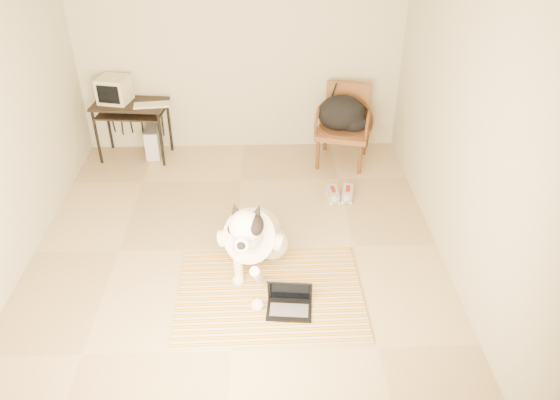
{
  "coord_description": "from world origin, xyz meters",
  "views": [
    {
      "loc": [
        0.3,
        -4.3,
        3.35
      ],
      "look_at": [
        0.42,
        -0.26,
        0.73
      ],
      "focal_mm": 35.0,
      "sensor_mm": 36.0,
      "label": 1
    }
  ],
  "objects_px": {
    "rattan_chair": "(344,125)",
    "backpack": "(344,115)",
    "laptop": "(289,302)",
    "dog": "(253,237)",
    "crt_monitor": "(114,90)",
    "computer_desk": "(131,111)",
    "pc_tower": "(154,141)"
  },
  "relations": [
    {
      "from": "laptop",
      "to": "computer_desk",
      "type": "bearing_deg",
      "value": 122.93
    },
    {
      "from": "computer_desk",
      "to": "laptop",
      "type": "bearing_deg",
      "value": -57.07
    },
    {
      "from": "dog",
      "to": "crt_monitor",
      "type": "xyz_separation_m",
      "value": [
        -1.69,
        2.33,
        0.53
      ]
    },
    {
      "from": "backpack",
      "to": "rattan_chair",
      "type": "bearing_deg",
      "value": 65.67
    },
    {
      "from": "crt_monitor",
      "to": "rattan_chair",
      "type": "xyz_separation_m",
      "value": [
        2.8,
        -0.2,
        -0.41
      ]
    },
    {
      "from": "laptop",
      "to": "computer_desk",
      "type": "xyz_separation_m",
      "value": [
        -1.83,
        2.83,
        0.55
      ]
    },
    {
      "from": "backpack",
      "to": "computer_desk",
      "type": "bearing_deg",
      "value": 176.01
    },
    {
      "from": "crt_monitor",
      "to": "backpack",
      "type": "relative_size",
      "value": 0.67
    },
    {
      "from": "dog",
      "to": "backpack",
      "type": "distance_m",
      "value": 2.36
    },
    {
      "from": "crt_monitor",
      "to": "backpack",
      "type": "distance_m",
      "value": 2.8
    },
    {
      "from": "computer_desk",
      "to": "pc_tower",
      "type": "height_order",
      "value": "computer_desk"
    },
    {
      "from": "rattan_chair",
      "to": "laptop",
      "type": "bearing_deg",
      "value": -106.38
    },
    {
      "from": "dog",
      "to": "computer_desk",
      "type": "distance_m",
      "value": 2.74
    },
    {
      "from": "rattan_chair",
      "to": "backpack",
      "type": "relative_size",
      "value": 1.54
    },
    {
      "from": "laptop",
      "to": "computer_desk",
      "type": "distance_m",
      "value": 3.42
    },
    {
      "from": "laptop",
      "to": "rattan_chair",
      "type": "distance_m",
      "value": 2.83
    },
    {
      "from": "crt_monitor",
      "to": "backpack",
      "type": "bearing_deg",
      "value": -5.01
    },
    {
      "from": "dog",
      "to": "rattan_chair",
      "type": "distance_m",
      "value": 2.4
    },
    {
      "from": "laptop",
      "to": "backpack",
      "type": "xyz_separation_m",
      "value": [
        0.77,
        2.65,
        0.55
      ]
    },
    {
      "from": "dog",
      "to": "crt_monitor",
      "type": "height_order",
      "value": "crt_monitor"
    },
    {
      "from": "computer_desk",
      "to": "crt_monitor",
      "type": "xyz_separation_m",
      "value": [
        -0.17,
        0.06,
        0.26
      ]
    },
    {
      "from": "laptop",
      "to": "crt_monitor",
      "type": "bearing_deg",
      "value": 124.74
    },
    {
      "from": "dog",
      "to": "backpack",
      "type": "relative_size",
      "value": 2.1
    },
    {
      "from": "pc_tower",
      "to": "laptop",
      "type": "bearing_deg",
      "value": -60.76
    },
    {
      "from": "backpack",
      "to": "pc_tower",
      "type": "bearing_deg",
      "value": 174.33
    },
    {
      "from": "backpack",
      "to": "dog",
      "type": "bearing_deg",
      "value": -117.45
    },
    {
      "from": "dog",
      "to": "computer_desk",
      "type": "xyz_separation_m",
      "value": [
        -1.52,
        2.27,
        0.27
      ]
    },
    {
      "from": "rattan_chair",
      "to": "dog",
      "type": "bearing_deg",
      "value": -117.39
    },
    {
      "from": "dog",
      "to": "rattan_chair",
      "type": "bearing_deg",
      "value": 62.61
    },
    {
      "from": "crt_monitor",
      "to": "backpack",
      "type": "height_order",
      "value": "crt_monitor"
    },
    {
      "from": "laptop",
      "to": "pc_tower",
      "type": "distance_m",
      "value": 3.31
    },
    {
      "from": "crt_monitor",
      "to": "rattan_chair",
      "type": "height_order",
      "value": "crt_monitor"
    }
  ]
}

